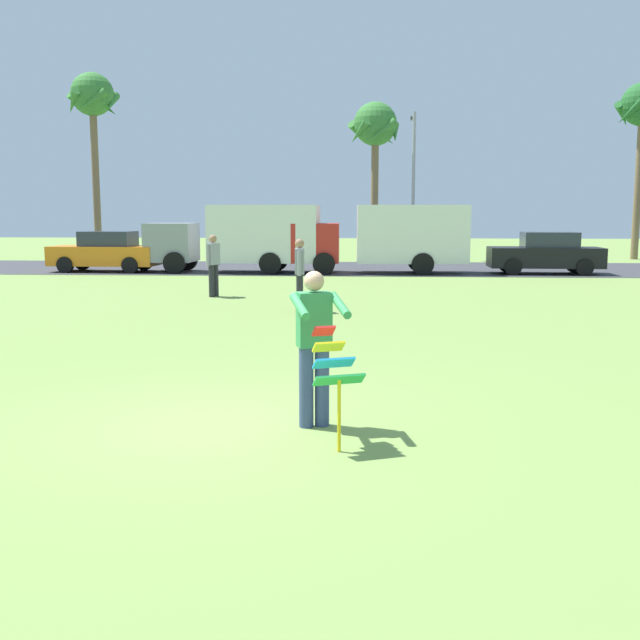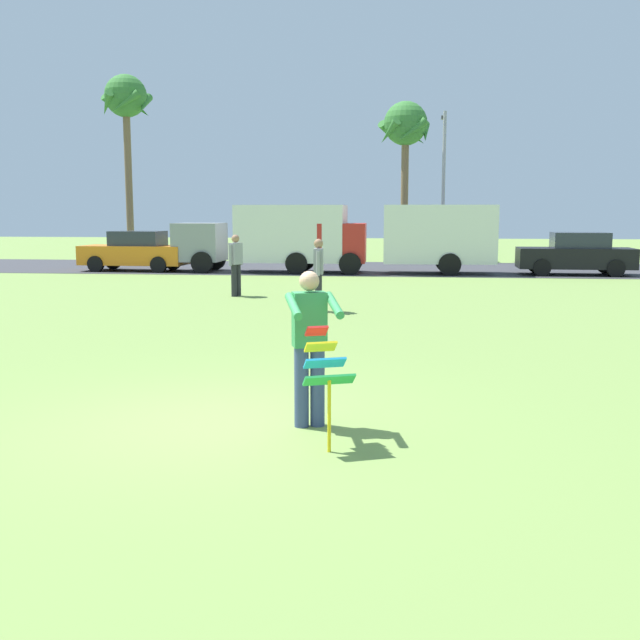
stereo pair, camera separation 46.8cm
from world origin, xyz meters
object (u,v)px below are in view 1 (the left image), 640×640
(streetlight_pole, at_px, (413,177))
(parked_car_orange, at_px, (106,252))
(palm_tree_right_near, at_px, (375,130))
(palm_tree_left_near, at_px, (93,103))
(person_walker_near, at_px, (300,273))
(parked_truck_red_cab, at_px, (390,237))
(parked_car_black, at_px, (546,254))
(person_kite_flyer, at_px, (315,342))
(parked_truck_grey_van, at_px, (244,236))
(person_walker_far, at_px, (213,264))
(kite_held, at_px, (334,368))

(streetlight_pole, bearing_deg, parked_car_orange, -149.74)
(palm_tree_right_near, bearing_deg, palm_tree_left_near, -179.65)
(parked_car_orange, height_order, person_walker_near, person_walker_near)
(parked_car_orange, distance_m, parked_truck_red_cab, 11.24)
(parked_car_orange, distance_m, parked_car_black, 17.15)
(palm_tree_right_near, bearing_deg, parked_car_black, -51.85)
(person_kite_flyer, relative_size, person_walker_near, 1.00)
(parked_truck_grey_van, height_order, palm_tree_right_near, palm_tree_right_near)
(parked_car_black, bearing_deg, parked_truck_red_cab, 180.00)
(parked_car_black, relative_size, palm_tree_right_near, 0.56)
(parked_truck_red_cab, distance_m, parked_car_black, 5.96)
(parked_truck_red_cab, xyz_separation_m, streetlight_pole, (1.26, 7.28, 2.59))
(parked_truck_grey_van, height_order, parked_truck_red_cab, same)
(person_kite_flyer, xyz_separation_m, parked_truck_grey_van, (-4.30, 21.13, 0.46))
(parked_car_black, relative_size, streetlight_pole, 0.61)
(palm_tree_right_near, bearing_deg, person_walker_far, -105.33)
(kite_held, bearing_deg, parked_truck_grey_van, 101.76)
(palm_tree_right_near, bearing_deg, parked_truck_grey_van, -121.95)
(parked_truck_grey_van, relative_size, person_walker_far, 3.89)
(person_walker_near, height_order, person_walker_far, same)
(parked_truck_red_cab, distance_m, person_walker_near, 11.74)
(person_kite_flyer, relative_size, palm_tree_left_near, 0.19)
(palm_tree_left_near, bearing_deg, kite_held, -66.04)
(palm_tree_left_near, bearing_deg, person_kite_flyer, -65.92)
(parked_truck_red_cab, xyz_separation_m, person_walker_near, (-2.45, -11.47, -0.48))
(kite_held, relative_size, palm_tree_left_near, 0.13)
(kite_held, height_order, parked_truck_red_cab, parked_truck_red_cab)
(person_kite_flyer, bearing_deg, streetlight_pole, 84.65)
(person_kite_flyer, height_order, palm_tree_right_near, palm_tree_right_near)
(person_walker_near, bearing_deg, parked_car_black, 53.85)
(parked_car_black, height_order, streetlight_pole, streetlight_pole)
(palm_tree_left_near, height_order, streetlight_pole, palm_tree_left_near)
(streetlight_pole, bearing_deg, palm_tree_left_near, 176.78)
(palm_tree_left_near, distance_m, streetlight_pole, 16.21)
(person_kite_flyer, distance_m, kite_held, 0.76)
(parked_car_orange, relative_size, parked_truck_red_cab, 0.63)
(kite_held, distance_m, person_walker_near, 10.45)
(person_walker_far, bearing_deg, palm_tree_left_near, 119.30)
(parked_car_orange, height_order, palm_tree_left_near, palm_tree_left_near)
(parked_truck_red_cab, xyz_separation_m, parked_car_black, (5.93, -0.00, -0.64))
(parked_truck_grey_van, height_order, person_walker_near, parked_truck_grey_van)
(palm_tree_right_near, bearing_deg, streetlight_pole, -28.09)
(parked_truck_red_cab, height_order, person_walker_near, parked_truck_red_cab)
(parked_car_orange, height_order, parked_truck_red_cab, parked_truck_red_cab)
(parked_car_black, distance_m, palm_tree_left_near, 23.05)
(parked_truck_grey_van, relative_size, palm_tree_left_near, 0.74)
(streetlight_pole, bearing_deg, kite_held, -94.75)
(streetlight_pole, height_order, person_walker_far, streetlight_pole)
(person_walker_near, bearing_deg, parked_truck_grey_van, 105.83)
(person_kite_flyer, xyz_separation_m, parked_car_orange, (-9.82, 21.13, -0.18))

